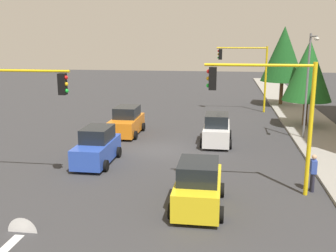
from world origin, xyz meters
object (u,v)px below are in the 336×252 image
object	(u,v)px
traffic_signal_near_left	(268,102)
car_white	(217,130)
pedestrian_crossing	(313,172)
traffic_signal_far_left	(246,66)
car_yellow	(198,186)
tree_roadside_far	(284,54)
street_lamp_curbside	(309,75)
tree_roadside_mid	(308,71)
car_blue	(97,147)
traffic_signal_near_right	(16,101)
car_orange	(127,122)

from	to	relation	value
traffic_signal_near_left	car_white	world-z (taller)	traffic_signal_near_left
traffic_signal_near_left	pedestrian_crossing	bearing A→B (deg)	102.67
traffic_signal_far_left	car_yellow	bearing A→B (deg)	-7.23
tree_roadside_far	street_lamp_curbside	bearing A→B (deg)	-1.19
traffic_signal_near_left	street_lamp_curbside	bearing A→B (deg)	160.03
car_yellow	tree_roadside_mid	bearing A→B (deg)	156.21
tree_roadside_far	car_blue	world-z (taller)	tree_roadside_far
traffic_signal_far_left	pedestrian_crossing	size ratio (longest dim) A/B	3.52
traffic_signal_near_right	traffic_signal_far_left	bearing A→B (deg)	150.33
traffic_signal_near_right	car_yellow	world-z (taller)	traffic_signal_near_right
traffic_signal_near_left	street_lamp_curbside	size ratio (longest dim) A/B	0.82
traffic_signal_near_left	car_orange	distance (m)	13.39
traffic_signal_far_left	car_orange	world-z (taller)	traffic_signal_far_left
street_lamp_curbside	car_white	bearing A→B (deg)	-75.73
traffic_signal_near_left	pedestrian_crossing	size ratio (longest dim) A/B	3.38
street_lamp_curbside	car_yellow	size ratio (longest dim) A/B	1.78
traffic_signal_near_right	pedestrian_crossing	world-z (taller)	traffic_signal_near_right
traffic_signal_near_right	car_yellow	size ratio (longest dim) A/B	1.37
traffic_signal_far_left	car_blue	size ratio (longest dim) A/B	1.48
tree_roadside_mid	car_blue	xyz separation A→B (m)	(10.94, -12.91, -3.42)
street_lamp_curbside	car_orange	world-z (taller)	street_lamp_curbside
car_blue	pedestrian_crossing	distance (m)	11.07
car_yellow	car_blue	size ratio (longest dim) A/B	0.97
street_lamp_curbside	tree_roadside_mid	world-z (taller)	street_lamp_curbside
tree_roadside_mid	pedestrian_crossing	xyz separation A→B (m)	(13.52, -2.14, -3.41)
car_blue	pedestrian_crossing	size ratio (longest dim) A/B	2.38
traffic_signal_near_right	tree_roadside_far	bearing A→B (deg)	147.73
tree_roadside_mid	car_blue	bearing A→B (deg)	-49.70
car_blue	pedestrian_crossing	bearing A→B (deg)	76.57
tree_roadside_mid	car_orange	world-z (taller)	tree_roadside_mid
traffic_signal_far_left	car_orange	distance (m)	13.85
tree_roadside_far	pedestrian_crossing	bearing A→B (deg)	-3.98
traffic_signal_near_left	tree_roadside_mid	world-z (taller)	tree_roadside_mid
traffic_signal_near_left	car_blue	distance (m)	9.67
traffic_signal_near_left	car_blue	world-z (taller)	traffic_signal_near_left
traffic_signal_near_left	tree_roadside_mid	xyz separation A→B (m)	(-14.00, 4.29, 0.26)
car_white	traffic_signal_near_left	bearing A→B (deg)	15.63
traffic_signal_near_left	car_blue	bearing A→B (deg)	-109.54
car_white	pedestrian_crossing	size ratio (longest dim) A/B	2.42
tree_roadside_far	car_white	bearing A→B (deg)	-20.95
pedestrian_crossing	tree_roadside_far	bearing A→B (deg)	176.02
traffic_signal_far_left	car_yellow	size ratio (longest dim) A/B	1.52
traffic_signal_far_left	pedestrian_crossing	bearing A→B (deg)	6.20
traffic_signal_near_right	tree_roadside_far	xyz separation A→B (m)	(-24.00, 15.15, 1.33)
car_white	car_blue	distance (m)	8.12
traffic_signal_far_left	tree_roadside_far	xyz separation A→B (m)	(-4.00, 3.76, 0.94)
traffic_signal_near_right	car_white	xyz separation A→B (m)	(-8.14, 9.08, -2.93)
tree_roadside_far	car_orange	world-z (taller)	tree_roadside_far
traffic_signal_near_left	street_lamp_curbside	world-z (taller)	street_lamp_curbside
tree_roadside_far	traffic_signal_near_left	bearing A→B (deg)	-8.98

